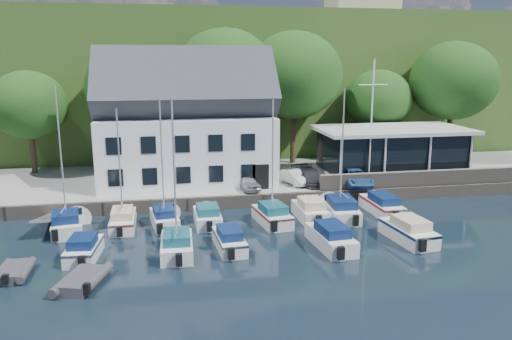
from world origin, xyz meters
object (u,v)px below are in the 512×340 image
at_px(car_blue, 355,177).
at_px(boat_r1_1, 120,167).
at_px(boat_r1_0, 62,166).
at_px(flagpole, 371,123).
at_px(boat_r1_5, 310,208).
at_px(dinghy_1, 82,278).
at_px(boat_r2_3, 331,235).
at_px(boat_r2_0, 84,247).
at_px(boat_r1_6, 342,154).
at_px(boat_r1_7, 382,203).
at_px(club_pavilion, 391,151).
at_px(boat_r2_1, 174,181).
at_px(dinghy_0, 14,270).
at_px(car_silver, 247,182).
at_px(boat_r1_4, 273,160).
at_px(car_white, 294,177).
at_px(boat_r1_3, 207,215).
at_px(boat_r2_4, 408,229).
at_px(boat_r1_2, 162,165).
at_px(harbor_building, 187,129).
at_px(car_dgrey, 309,176).
at_px(boat_r2_2, 229,238).

bearing_deg(car_blue, boat_r1_1, -162.54).
bearing_deg(boat_r1_0, flagpole, 3.33).
height_order(boat_r1_5, dinghy_1, boat_r1_5).
bearing_deg(boat_r2_3, dinghy_1, -173.56).
bearing_deg(boat_r2_0, dinghy_1, -77.81).
relative_size(boat_r1_6, boat_r1_7, 1.42).
bearing_deg(club_pavilion, boat_r2_1, -145.32).
relative_size(boat_r1_6, boat_r2_0, 1.92).
bearing_deg(boat_r1_1, boat_r1_7, -0.72).
xyz_separation_m(boat_r1_0, boat_r1_1, (3.51, 0.33, -0.28)).
relative_size(boat_r2_0, dinghy_0, 1.69).
bearing_deg(dinghy_1, car_silver, 68.99).
distance_m(flagpole, dinghy_0, 27.56).
xyz_separation_m(boat_r2_1, dinghy_0, (-8.43, -1.49, -4.01)).
height_order(car_blue, dinghy_1, car_blue).
distance_m(car_blue, boat_r1_4, 10.05).
height_order(flagpole, boat_r2_0, flagpole).
bearing_deg(car_white, dinghy_1, -152.39).
relative_size(car_silver, boat_r1_4, 0.38).
relative_size(boat_r1_5, boat_r2_1, 0.64).
relative_size(boat_r1_3, boat_r2_4, 0.85).
height_order(boat_r1_0, boat_r1_2, boat_r1_0).
bearing_deg(boat_r1_7, boat_r1_3, 179.54).
distance_m(harbor_building, boat_r1_6, 13.68).
bearing_deg(dinghy_1, boat_r1_2, 81.58).
height_order(car_white, boat_r2_1, boat_r2_1).
distance_m(boat_r1_2, boat_r2_4, 16.26).
distance_m(boat_r1_3, boat_r1_4, 5.83).
bearing_deg(boat_r1_6, dinghy_0, -157.67).
bearing_deg(car_dgrey, boat_r2_3, -107.46).
distance_m(car_white, dinghy_0, 22.23).
distance_m(car_blue, boat_r2_2, 14.90).
height_order(boat_r1_5, boat_r2_0, boat_r1_5).
distance_m(flagpole, boat_r1_0, 23.47).
bearing_deg(car_dgrey, boat_r1_7, -62.69).
bearing_deg(dinghy_0, boat_r1_4, 20.58).
bearing_deg(boat_r2_1, car_white, 49.98).
relative_size(car_blue, boat_r2_0, 0.84).
relative_size(car_white, boat_r1_0, 0.40).
xyz_separation_m(car_white, boat_r1_3, (-7.66, -6.08, -0.88)).
xyz_separation_m(car_silver, boat_r2_3, (3.38, -10.63, -0.82)).
xyz_separation_m(flagpole, boat_r2_1, (-15.90, -10.13, -1.69)).
bearing_deg(boat_r2_3, car_silver, 102.62).
xyz_separation_m(boat_r1_2, dinghy_0, (-7.73, -6.73, -3.85)).
height_order(boat_r2_3, dinghy_0, boat_r2_3).
height_order(club_pavilion, boat_r1_0, boat_r1_0).
xyz_separation_m(harbor_building, car_white, (8.54, -2.76, -3.77)).
relative_size(boat_r1_3, boat_r1_4, 0.57).
bearing_deg(boat_r2_0, harbor_building, 69.60).
height_order(car_dgrey, boat_r2_2, car_dgrey).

